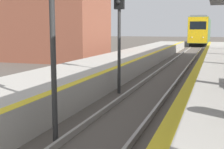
% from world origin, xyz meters
% --- Properties ---
extents(train, '(2.64, 17.72, 4.32)m').
position_xyz_m(train, '(0.00, 50.66, 2.20)').
color(train, black).
rests_on(train, ground).
extents(signal_near, '(0.36, 0.31, 4.10)m').
position_xyz_m(signal_near, '(-0.96, 4.53, 2.89)').
color(signal_near, '#2D2D2D').
rests_on(signal_near, ground).
extents(signal_mid, '(0.36, 0.31, 4.10)m').
position_xyz_m(signal_mid, '(-1.15, 9.97, 2.89)').
color(signal_mid, '#2D2D2D').
rests_on(signal_mid, ground).
extents(station_building, '(10.60, 6.30, 5.78)m').
position_xyz_m(station_building, '(-11.19, 20.93, 2.91)').
color(station_building, brown).
rests_on(station_building, ground).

